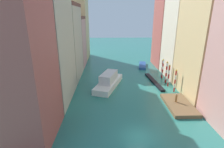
{
  "coord_description": "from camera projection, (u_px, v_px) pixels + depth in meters",
  "views": [
    {
      "loc": [
        -3.85,
        -18.15,
        14.44
      ],
      "look_at": [
        -2.73,
        20.29,
        1.5
      ],
      "focal_mm": 28.19,
      "sensor_mm": 36.0,
      "label": 1
    }
  ],
  "objects": [
    {
      "name": "ground_plane",
      "position": [
        122.0,
        74.0,
        45.12
      ],
      "size": [
        154.0,
        154.0,
        0.0
      ],
      "primitive_type": "plane",
      "color": "#28756B"
    },
    {
      "name": "building_left_0",
      "position": [
        19.0,
        52.0,
        18.91
      ],
      "size": [
        6.2,
        8.25,
        21.32
      ],
      "color": "#B25147",
      "rests_on": "ground"
    },
    {
      "name": "building_left_1",
      "position": [
        50.0,
        49.0,
        29.21
      ],
      "size": [
        6.2,
        11.98,
        18.14
      ],
      "color": "#BCB299",
      "rests_on": "ground"
    },
    {
      "name": "building_left_2",
      "position": [
        66.0,
        42.0,
        40.72
      ],
      "size": [
        6.2,
        11.55,
        17.0
      ],
      "color": "#BCB299",
      "rests_on": "ground"
    },
    {
      "name": "building_left_3",
      "position": [
        74.0,
        42.0,
        50.95
      ],
      "size": [
        6.2,
        8.74,
        14.09
      ],
      "color": "tan",
      "rests_on": "ground"
    },
    {
      "name": "building_left_4",
      "position": [
        78.0,
        26.0,
        59.02
      ],
      "size": [
        6.2,
        10.54,
        22.05
      ],
      "color": "#DBB77A",
      "rests_on": "ground"
    },
    {
      "name": "building_right_1",
      "position": [
        204.0,
        44.0,
        31.0
      ],
      "size": [
        6.2,
        11.22,
        18.97
      ],
      "color": "#DBB77A",
      "rests_on": "ground"
    },
    {
      "name": "building_right_2",
      "position": [
        181.0,
        37.0,
        40.83
      ],
      "size": [
        6.2,
        9.41,
        19.15
      ],
      "color": "beige",
      "rests_on": "ground"
    },
    {
      "name": "building_right_3",
      "position": [
        168.0,
        28.0,
        49.68
      ],
      "size": [
        6.2,
        9.46,
        21.7
      ],
      "color": "#B25147",
      "rests_on": "ground"
    },
    {
      "name": "waterfront_dock",
      "position": [
        179.0,
        105.0,
        29.21
      ],
      "size": [
        4.04,
        7.59,
        0.57
      ],
      "color": "brown",
      "rests_on": "ground"
    },
    {
      "name": "person_on_dock",
      "position": [
        176.0,
        98.0,
        29.37
      ],
      "size": [
        0.36,
        0.36,
        1.51
      ],
      "color": "olive",
      "rests_on": "waterfront_dock"
    },
    {
      "name": "mooring_pole_0",
      "position": [
        175.0,
        81.0,
        34.08
      ],
      "size": [
        0.31,
        0.31,
        4.61
      ],
      "color": "red",
      "rests_on": "ground"
    },
    {
      "name": "mooring_pole_1",
      "position": [
        169.0,
        75.0,
        36.74
      ],
      "size": [
        0.31,
        0.31,
        4.77
      ],
      "color": "red",
      "rests_on": "ground"
    },
    {
      "name": "mooring_pole_2",
      "position": [
        166.0,
        72.0,
        38.78
      ],
      "size": [
        0.39,
        0.39,
        4.9
      ],
      "color": "red",
      "rests_on": "ground"
    },
    {
      "name": "mooring_pole_3",
      "position": [
        163.0,
        69.0,
        41.49
      ],
      "size": [
        0.34,
        0.34,
        4.72
      ],
      "color": "red",
      "rests_on": "ground"
    },
    {
      "name": "mooring_pole_4",
      "position": [
        162.0,
        68.0,
        42.49
      ],
      "size": [
        0.37,
        0.37,
        4.41
      ],
      "color": "red",
      "rests_on": "ground"
    },
    {
      "name": "vaporetto_white",
      "position": [
        109.0,
        81.0,
        37.1
      ],
      "size": [
        6.5,
        11.19,
        3.02
      ],
      "color": "white",
      "rests_on": "ground"
    },
    {
      "name": "gondola_black",
      "position": [
        154.0,
        81.0,
        39.63
      ],
      "size": [
        1.9,
        10.66,
        0.4
      ],
      "color": "black",
      "rests_on": "ground"
    },
    {
      "name": "motorboat_0",
      "position": [
        142.0,
        65.0,
        51.65
      ],
      "size": [
        3.19,
        7.17,
        0.7
      ],
      "color": "#234C93",
      "rests_on": "ground"
    }
  ]
}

